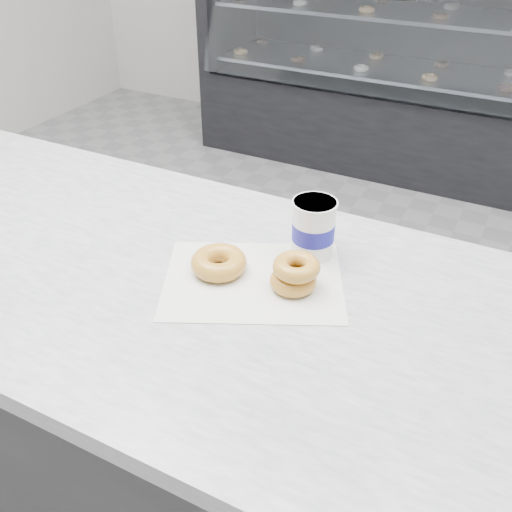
{
  "coord_description": "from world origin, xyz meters",
  "views": [
    {
      "loc": [
        0.8,
        -1.33,
        1.55
      ],
      "look_at": [
        0.39,
        -0.54,
        0.95
      ],
      "focal_mm": 40.0,
      "sensor_mm": 36.0,
      "label": 1
    }
  ],
  "objects_px": {
    "counter": "(109,389)",
    "display_case": "(400,84)",
    "coffee_cup": "(313,228)",
    "donut_stack": "(295,274)",
    "donut_single": "(219,262)"
  },
  "relations": [
    {
      "from": "donut_single",
      "to": "donut_stack",
      "type": "bearing_deg",
      "value": 6.91
    },
    {
      "from": "display_case",
      "to": "coffee_cup",
      "type": "relative_size",
      "value": 19.7
    },
    {
      "from": "counter",
      "to": "donut_stack",
      "type": "distance_m",
      "value": 0.68
    },
    {
      "from": "counter",
      "to": "display_case",
      "type": "distance_m",
      "value": 2.72
    },
    {
      "from": "donut_stack",
      "to": "coffee_cup",
      "type": "distance_m",
      "value": 0.13
    },
    {
      "from": "coffee_cup",
      "to": "donut_single",
      "type": "bearing_deg",
      "value": -115.56
    },
    {
      "from": "display_case",
      "to": "coffee_cup",
      "type": "distance_m",
      "value": 2.62
    },
    {
      "from": "counter",
      "to": "donut_stack",
      "type": "xyz_separation_m",
      "value": [
        0.47,
        0.06,
        0.48
      ]
    },
    {
      "from": "display_case",
      "to": "donut_single",
      "type": "xyz_separation_m",
      "value": [
        0.32,
        -2.68,
        0.43
      ]
    },
    {
      "from": "coffee_cup",
      "to": "counter",
      "type": "bearing_deg",
      "value": -139.12
    },
    {
      "from": "display_case",
      "to": "donut_single",
      "type": "height_order",
      "value": "display_case"
    },
    {
      "from": "counter",
      "to": "display_case",
      "type": "relative_size",
      "value": 1.28
    },
    {
      "from": "display_case",
      "to": "donut_single",
      "type": "distance_m",
      "value": 2.73
    },
    {
      "from": "counter",
      "to": "coffee_cup",
      "type": "bearing_deg",
      "value": 22.16
    },
    {
      "from": "donut_stack",
      "to": "donut_single",
      "type": "bearing_deg",
      "value": -173.09
    }
  ]
}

